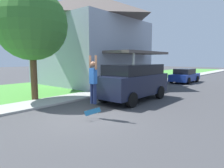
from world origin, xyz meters
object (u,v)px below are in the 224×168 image
lawn_tree_near (32,25)px  suv_parked (133,81)px  car_down_street (185,76)px  skateboarder (93,79)px  skateboard (93,112)px

lawn_tree_near → suv_parked: size_ratio=1.28×
car_down_street → skateboarder: 15.00m
suv_parked → car_down_street: bearing=95.6°
skateboard → suv_parked: bearing=102.3°
skateboarder → skateboard: (0.11, -0.16, -1.25)m
car_down_street → skateboarder: size_ratio=2.23×
lawn_tree_near → car_down_street: 15.34m
car_down_street → lawn_tree_near: bearing=-102.0°
skateboarder → suv_parked: bearing=101.3°
car_down_street → skateboard: size_ratio=5.40×
lawn_tree_near → suv_parked: (4.19, 3.72, -3.08)m
skateboarder → skateboard: bearing=-55.0°
suv_parked → skateboard: bearing=-77.7°
car_down_street → suv_parked: bearing=-84.4°
car_down_street → skateboarder: bearing=-82.9°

